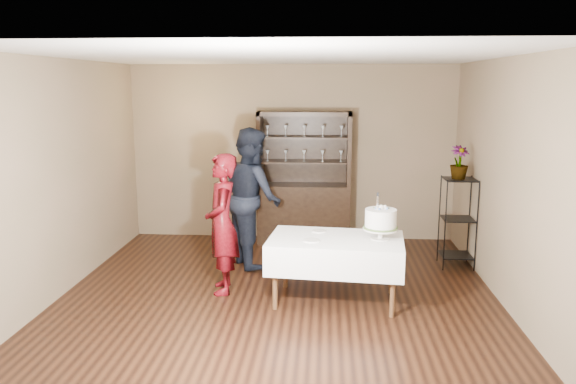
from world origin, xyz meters
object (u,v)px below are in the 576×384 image
Objects in this scene: cake at (381,220)px; potted_plant at (459,162)px; cake_table at (336,253)px; china_hutch at (304,199)px; woman at (222,224)px; plant_etagere at (458,219)px; man at (252,197)px.

cake is 1.22× the size of potted_plant.
cake_table is 2.94× the size of cake.
china_hutch reaches higher than cake_table.
potted_plant is at bearing 99.59° from woman.
cake is 1.81m from potted_plant.
china_hutch is at bearing 100.65° from cake_table.
potted_plant is at bearing -158.34° from plant_etagere.
man reaches higher than cake.
cake reaches higher than plant_etagere.
plant_etagere is at bearing 99.59° from woman.
potted_plant reaches higher than plant_etagere.
man is at bearing 157.29° from woman.
china_hutch is 1.32m from man.
woman is 3.18m from potted_plant.
woman is at bearing 172.65° from cake.
plant_etagere is 1.80m from cake.
plant_etagere is at bearing -115.90° from man.
cake_table is 0.62m from cake.
man is at bearing -178.58° from plant_etagere.
woman is 1.08m from man.
man is 2.75m from potted_plant.
potted_plant is at bearing 50.23° from cake.
man is 2.04m from cake.
cake_table is at bearing 178.84° from cake.
woman is (-2.94, -1.13, 0.17)m from plant_etagere.
woman reaches higher than cake_table.
plant_etagere is 2.12m from cake_table.
man reaches higher than potted_plant.
cake is at bearing -130.21° from plant_etagere.
potted_plant is (-0.03, -0.01, 0.75)m from plant_etagere.
china_hutch is 1.08× the size of man.
man is at bearing -178.78° from potted_plant.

